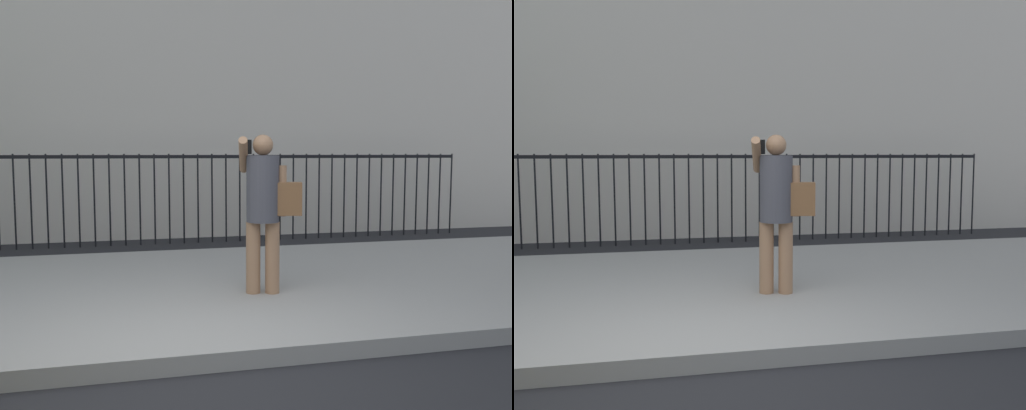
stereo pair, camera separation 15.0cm
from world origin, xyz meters
The scene contains 4 objects.
ground_plane centered at (0.00, 0.00, 0.00)m, with size 60.00×60.00×0.00m, color black.
sidewalk centered at (0.00, 2.20, 0.07)m, with size 28.00×4.40×0.15m, color gray.
iron_fence centered at (0.00, 5.90, 1.02)m, with size 12.03×0.04×1.60m.
pedestrian_on_phone centered at (1.02, 1.60, 1.11)m, with size 0.70×0.50×1.65m.
Camera 1 is at (-0.39, -3.84, 1.61)m, focal length 38.38 mm.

